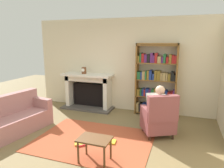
{
  "coord_description": "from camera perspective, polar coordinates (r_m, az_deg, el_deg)",
  "views": [
    {
      "loc": [
        1.71,
        -3.36,
        2.06
      ],
      "look_at": [
        0.1,
        1.2,
        1.05
      ],
      "focal_mm": 33.29,
      "sensor_mm": 36.0,
      "label": 1
    }
  ],
  "objects": [
    {
      "name": "ground",
      "position": [
        4.3,
        -6.9,
        -16.95
      ],
      "size": [
        14.0,
        14.0,
        0.0
      ],
      "primitive_type": "plane",
      "color": "brown"
    },
    {
      "name": "back_wall",
      "position": [
        6.19,
        3.3,
        5.2
      ],
      "size": [
        5.6,
        0.1,
        2.7
      ],
      "primitive_type": "cube",
      "color": "beige",
      "rests_on": "ground"
    },
    {
      "name": "area_rug",
      "position": [
        4.53,
        -5.16,
        -15.21
      ],
      "size": [
        2.4,
        1.8,
        0.01
      ],
      "primitive_type": "cube",
      "color": "#A4472B",
      "rests_on": "ground"
    },
    {
      "name": "fireplace",
      "position": [
        6.47,
        -6.41,
        -1.55
      ],
      "size": [
        1.58,
        0.64,
        1.08
      ],
      "color": "#4C4742",
      "rests_on": "ground"
    },
    {
      "name": "mantel_clock",
      "position": [
        6.31,
        -7.72,
        3.69
      ],
      "size": [
        0.14,
        0.14,
        0.2
      ],
      "color": "brown",
      "rests_on": "fireplace"
    },
    {
      "name": "bookshelf",
      "position": [
        5.84,
        11.96,
        0.84
      ],
      "size": [
        1.11,
        0.32,
        2.0
      ],
      "color": "brown",
      "rests_on": "ground"
    },
    {
      "name": "armchair_reading",
      "position": [
        4.65,
        12.8,
        -9.11
      ],
      "size": [
        0.86,
        0.85,
        0.97
      ],
      "rotation": [
        0.0,
        0.0,
        3.63
      ],
      "color": "#331E14",
      "rests_on": "ground"
    },
    {
      "name": "seated_reader",
      "position": [
        4.69,
        12.39,
        -6.37
      ],
      "size": [
        0.53,
        0.6,
        1.14
      ],
      "rotation": [
        0.0,
        0.0,
        3.63
      ],
      "color": "silver",
      "rests_on": "ground"
    },
    {
      "name": "sofa_floral",
      "position": [
        5.27,
        -25.72,
        -8.69
      ],
      "size": [
        0.98,
        1.79,
        0.85
      ],
      "rotation": [
        0.0,
        0.0,
        1.41
      ],
      "color": "#A56F6D",
      "rests_on": "ground"
    },
    {
      "name": "side_table",
      "position": [
        3.69,
        -4.81,
        -15.57
      ],
      "size": [
        0.56,
        0.39,
        0.44
      ],
      "color": "brown",
      "rests_on": "ground"
    },
    {
      "name": "scattered_books",
      "position": [
        4.45,
        -6.64,
        -15.46
      ],
      "size": [
        0.83,
        0.54,
        0.03
      ],
      "color": "gold",
      "rests_on": "area_rug"
    }
  ]
}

